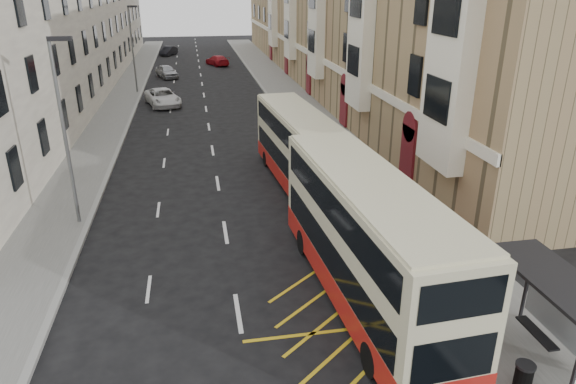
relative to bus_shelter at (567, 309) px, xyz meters
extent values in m
cube|color=#61615C|center=(-0.34, 30.39, -2.06)|extent=(4.00, 120.00, 0.15)
cube|color=#61615C|center=(-15.84, 30.39, -2.06)|extent=(3.00, 120.00, 0.15)
cube|color=gray|center=(-2.34, 30.39, -2.06)|extent=(0.25, 120.00, 0.15)
cube|color=gray|center=(-14.34, 30.39, -2.06)|extent=(0.25, 120.00, 0.15)
cube|color=#968057|center=(6.66, 45.89, 5.36)|extent=(10.00, 79.00, 15.00)
cube|color=white|center=(1.63, 45.89, 1.86)|extent=(0.18, 79.00, 0.50)
cube|color=white|center=(1.31, 10.39, 5.36)|extent=(0.80, 3.20, 10.00)
cube|color=white|center=(1.31, 22.39, 5.36)|extent=(0.80, 3.20, 10.00)
cube|color=white|center=(1.31, 34.39, 5.36)|extent=(0.80, 3.20, 10.00)
cube|color=white|center=(1.31, 46.39, 5.36)|extent=(0.80, 3.20, 10.00)
cube|color=white|center=(1.31, 58.39, 5.36)|extent=(0.80, 3.20, 10.00)
cube|color=maroon|center=(1.61, 14.39, -0.44)|extent=(0.20, 1.60, 3.00)
cube|color=maroon|center=(1.61, 26.39, -0.44)|extent=(0.20, 1.60, 3.00)
cube|color=maroon|center=(1.61, 38.39, -0.44)|extent=(0.20, 1.60, 3.00)
cube|color=maroon|center=(1.61, 50.39, -0.44)|extent=(0.20, 1.60, 3.00)
cube|color=maroon|center=(1.61, 62.39, -0.44)|extent=(0.20, 1.60, 3.00)
cube|color=white|center=(-21.84, 45.89, 4.36)|extent=(9.00, 79.00, 13.00)
cube|color=black|center=(-0.78, -1.51, -0.69)|extent=(0.08, 0.08, 2.60)
cube|color=black|center=(-0.78, 2.29, -0.69)|extent=(0.08, 0.08, 2.60)
cube|color=black|center=(0.50, 2.29, -0.69)|extent=(0.08, 0.08, 2.60)
cube|color=black|center=(-0.14, 0.39, 0.66)|extent=(1.65, 4.25, 0.10)
cube|color=#98A5AA|center=(0.53, 0.39, -0.56)|extent=(0.04, 3.60, 1.95)
cube|color=black|center=(0.11, 0.99, -1.54)|extent=(0.35, 1.60, 0.06)
cylinder|color=#C20809|center=(-2.09, 2.89, -1.49)|extent=(0.06, 0.06, 1.00)
cylinder|color=#C20809|center=(-2.09, 6.14, -1.49)|extent=(0.06, 0.06, 1.00)
cylinder|color=#C20809|center=(-2.09, 9.39, -1.49)|extent=(0.06, 0.06, 1.00)
cube|color=#C20809|center=(-2.09, 6.14, -1.01)|extent=(0.05, 6.50, 0.06)
cube|color=#C20809|center=(-2.09, 6.14, -1.44)|extent=(0.05, 6.50, 0.06)
cylinder|color=slate|center=(-14.74, 12.39, 2.01)|extent=(0.16, 0.16, 8.00)
cube|color=black|center=(-14.34, 12.39, 5.91)|extent=(0.90, 0.18, 0.18)
cylinder|color=slate|center=(-14.74, 42.39, 2.01)|extent=(0.16, 0.16, 8.00)
cube|color=black|center=(-14.34, 42.39, 5.91)|extent=(0.90, 0.18, 0.18)
cube|color=beige|center=(-4.05, 4.48, 0.20)|extent=(3.14, 11.20, 3.98)
cube|color=#AC1913|center=(-4.05, 4.48, -1.33)|extent=(3.18, 11.23, 0.91)
cube|color=black|center=(-4.05, 4.48, -0.27)|extent=(3.13, 10.32, 1.11)
cube|color=black|center=(-4.05, 4.48, 1.44)|extent=(3.13, 10.32, 1.01)
cube|color=beige|center=(-4.05, 4.48, 2.23)|extent=(3.02, 10.75, 0.12)
cube|color=black|center=(-4.36, 9.98, -0.22)|extent=(2.14, 0.20, 1.31)
cube|color=black|center=(-4.36, 9.98, 1.84)|extent=(1.76, 0.18, 0.45)
cube|color=black|center=(-3.74, -1.03, -0.22)|extent=(2.14, 0.20, 1.21)
cylinder|color=black|center=(-5.39, 7.95, -1.63)|extent=(0.34, 1.02, 1.01)
cylinder|color=black|center=(-3.12, 8.08, -1.63)|extent=(0.34, 1.02, 1.01)
cylinder|color=black|center=(-4.98, 0.87, -1.63)|extent=(0.34, 1.02, 1.01)
cylinder|color=black|center=(-2.71, 1.00, -1.63)|extent=(0.34, 1.02, 1.01)
cube|color=beige|center=(-4.08, 15.59, -0.03)|extent=(3.00, 10.10, 3.58)
cube|color=#AC1913|center=(-4.08, 15.59, -1.41)|extent=(3.03, 10.13, 0.81)
cube|color=black|center=(-4.08, 15.59, -0.46)|extent=(2.98, 9.31, 1.00)
cube|color=black|center=(-4.08, 15.59, 1.08)|extent=(2.98, 9.31, 0.91)
cube|color=beige|center=(-4.08, 15.59, 1.79)|extent=(2.88, 9.69, 0.11)
cube|color=black|center=(-4.45, 20.54, -0.42)|extent=(1.92, 0.22, 1.18)
cube|color=black|center=(-4.45, 20.54, 1.44)|extent=(1.59, 0.19, 0.41)
cube|color=black|center=(-3.71, 10.64, -0.42)|extent=(1.92, 0.22, 1.09)
cylinder|color=black|center=(-5.33, 18.69, -1.68)|extent=(0.32, 0.92, 0.91)
cylinder|color=black|center=(-3.29, 18.85, -1.68)|extent=(0.32, 0.92, 0.91)
cylinder|color=black|center=(-4.86, 12.34, -1.68)|extent=(0.32, 0.92, 0.91)
cylinder|color=black|center=(-2.82, 12.49, -1.68)|extent=(0.32, 0.92, 0.91)
cylinder|color=black|center=(-1.36, -0.57, -1.59)|extent=(0.46, 0.46, 0.80)
cylinder|color=black|center=(-1.36, -0.57, -1.17)|extent=(0.51, 0.51, 0.07)
imported|color=black|center=(-0.70, 1.84, -1.21)|extent=(0.67, 0.58, 1.55)
imported|color=black|center=(-0.99, 6.13, -1.09)|extent=(1.12, 0.68, 1.79)
imported|color=silver|center=(-12.01, 36.41, -1.41)|extent=(3.68, 5.68, 1.46)
imported|color=#9C9FA3|center=(-12.17, 50.98, -1.42)|extent=(3.03, 4.57, 1.44)
imported|color=black|center=(-12.56, 71.00, -1.48)|extent=(2.72, 4.19, 1.31)
imported|color=#AD121C|center=(-5.97, 59.52, -1.49)|extent=(3.31, 4.81, 1.29)
camera|label=1|loc=(-9.28, -9.80, 7.94)|focal=32.00mm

